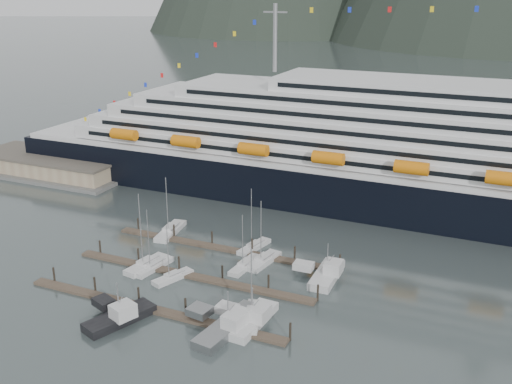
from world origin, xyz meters
TOP-DOWN VIEW (x-y plane):
  - ground at (0.00, 0.00)m, footprint 1600.00×1600.00m
  - cruise_ship at (30.03, 54.94)m, footprint 210.00×30.40m
  - warehouse at (-72.00, 42.00)m, footprint 46.00×20.00m
  - dock_near at (-4.93, -9.95)m, footprint 48.18×2.28m
  - dock_mid at (-4.93, 3.05)m, footprint 48.18×2.28m
  - dock_far at (-4.93, 16.05)m, footprint 48.18×2.28m
  - sailboat_a at (-14.45, 3.01)m, footprint 4.29×10.06m
  - sailboat_b at (-12.97, 3.07)m, footprint 3.76×9.54m
  - sailboat_c at (-7.38, 0.82)m, footprint 4.91×8.35m
  - sailboat_d at (2.49, 10.61)m, footprint 2.86×9.55m
  - sailboat_e at (-19.01, 18.86)m, footprint 4.49×11.43m
  - sailboat_f at (4.97, 13.55)m, footprint 4.02×9.60m
  - sailboat_g at (0.59, 18.95)m, footprint 4.02×9.25m
  - sailboat_h at (11.55, -6.12)m, footprint 5.45×10.38m
  - trawler_b at (-7.58, -14.95)m, footprint 10.14×12.26m
  - trawler_c at (9.09, -10.07)m, footprint 10.51×14.76m
  - trawler_d at (11.84, -7.07)m, footprint 8.93×12.06m
  - trawler_e at (17.80, 12.49)m, footprint 8.95×11.74m

SIDE VIEW (x-z plane):
  - ground at x=0.00m, z-range 0.00..0.00m
  - dock_near at x=-4.93m, z-range -1.29..1.91m
  - dock_mid at x=-4.93m, z-range -1.29..1.91m
  - dock_far at x=-4.93m, z-range -1.29..1.91m
  - sailboat_d at x=2.49m, z-range -5.24..6.01m
  - sailboat_c at x=-7.38m, z-range -5.18..5.96m
  - sailboat_g at x=0.59m, z-range -6.30..7.10m
  - sailboat_b at x=-12.97m, z-range -5.85..6.66m
  - sailboat_f at x=4.97m, z-range -6.30..7.16m
  - sailboat_e at x=-19.01m, z-range -6.28..7.14m
  - sailboat_h at x=11.55m, z-range -6.31..7.18m
  - sailboat_a at x=-14.45m, z-range -7.29..8.18m
  - trawler_d at x=11.84m, z-range -2.64..4.44m
  - trawler_c at x=9.09m, z-range -2.75..4.61m
  - trawler_e at x=17.80m, z-range -2.85..4.74m
  - trawler_b at x=-7.58m, z-range -2.85..4.75m
  - warehouse at x=-72.00m, z-range -0.65..5.15m
  - cruise_ship at x=30.03m, z-range -13.11..37.19m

